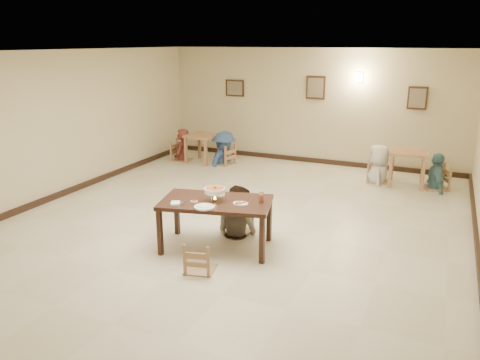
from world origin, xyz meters
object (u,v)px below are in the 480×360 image
at_px(bg_chair_ll, 181,142).
at_px(chair_near, 200,242).
at_px(bg_chair_lr, 224,145).
at_px(bg_diner_b, 224,131).
at_px(bg_table_right, 408,157).
at_px(bg_chair_rl, 379,161).
at_px(drink_glass, 261,198).
at_px(main_table, 216,205).
at_px(curry_warmer, 215,191).
at_px(bg_table_left, 202,140).
at_px(bg_chair_rr, 438,166).
at_px(chair_far, 239,208).
at_px(bg_diner_a, 181,129).
at_px(bg_diner_d, 439,153).
at_px(bg_diner_c, 380,145).
at_px(main_diner, 237,186).

bearing_deg(bg_chair_ll, chair_near, -153.82).
bearing_deg(bg_chair_lr, bg_diner_b, 180.00).
height_order(bg_table_right, bg_chair_lr, bg_chair_lr).
bearing_deg(bg_chair_rl, drink_glass, 162.95).
distance_m(main_table, bg_chair_lr, 5.29).
bearing_deg(bg_chair_ll, drink_glass, -144.39).
height_order(curry_warmer, bg_table_left, curry_warmer).
bearing_deg(bg_chair_rr, bg_chair_lr, -111.22).
bearing_deg(curry_warmer, drink_glass, 19.38).
distance_m(bg_chair_lr, bg_diner_b, 0.38).
distance_m(bg_table_left, bg_chair_rr, 5.87).
height_order(curry_warmer, bg_table_right, curry_warmer).
bearing_deg(bg_table_right, drink_glass, -111.09).
bearing_deg(bg_diner_b, bg_chair_ll, 101.24).
bearing_deg(chair_far, bg_diner_a, 136.44).
distance_m(bg_chair_ll, bg_chair_rl, 5.22).
bearing_deg(bg_diner_d, main_table, 128.56).
bearing_deg(bg_diner_c, bg_chair_rl, -100.45).
bearing_deg(curry_warmer, main_table, 80.94).
bearing_deg(chair_far, chair_near, -82.39).
xyz_separation_m(bg_table_right, bg_diner_a, (-5.85, -0.10, 0.22)).
relative_size(main_diner, bg_table_right, 2.00).
xyz_separation_m(bg_table_right, bg_diner_d, (0.63, -0.01, 0.15)).
xyz_separation_m(main_diner, bg_diner_c, (1.74, 4.11, 0.03)).
xyz_separation_m(bg_diner_b, bg_diner_d, (5.25, -0.05, -0.07)).
bearing_deg(bg_table_right, bg_chair_rl, 178.89).
relative_size(curry_warmer, bg_chair_rl, 0.37).
bearing_deg(bg_diner_a, bg_chair_ll, -12.43).
distance_m(chair_near, bg_diner_b, 6.07).
bearing_deg(bg_diner_b, curry_warmer, -150.49).
xyz_separation_m(bg_table_right, bg_chair_rl, (-0.63, 0.01, -0.17)).
bearing_deg(bg_chair_rr, bg_chair_rl, -111.86).
height_order(main_diner, bg_chair_lr, main_diner).
height_order(chair_far, main_diner, main_diner).
xyz_separation_m(curry_warmer, bg_diner_c, (1.80, 4.81, -0.08)).
bearing_deg(bg_table_left, bg_diner_c, 0.50).
bearing_deg(bg_diner_c, bg_chair_rr, 78.39).
height_order(bg_diner_a, bg_diner_d, bg_diner_a).
xyz_separation_m(bg_diner_a, bg_diner_c, (5.22, 0.11, 0.00)).
bearing_deg(bg_table_right, bg_diner_c, 178.89).
xyz_separation_m(bg_chair_ll, bg_chair_rl, (5.22, 0.11, -0.03)).
height_order(bg_chair_rl, bg_diner_b, bg_diner_b).
distance_m(bg_table_right, bg_diner_b, 4.63).
bearing_deg(bg_chair_lr, chair_far, 43.78).
height_order(bg_table_left, bg_diner_d, bg_diner_d).
bearing_deg(chair_far, bg_diner_d, 58.41).
distance_m(curry_warmer, bg_chair_ll, 5.83).
xyz_separation_m(drink_glass, bg_table_left, (-3.48, 4.53, -0.24)).
xyz_separation_m(main_table, bg_table_right, (2.43, 4.77, -0.05)).
xyz_separation_m(bg_chair_lr, bg_diner_b, (0.00, 0.00, 0.38)).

